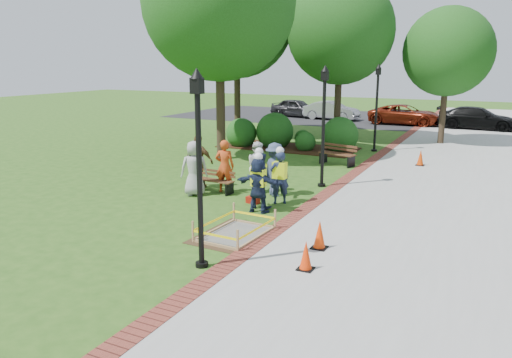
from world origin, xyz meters
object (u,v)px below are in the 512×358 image
at_px(cone_front, 306,256).
at_px(lamp_near, 199,155).
at_px(wet_concrete_pad, 236,227).
at_px(bench_near, 215,186).
at_px(hivis_worker_b, 280,175).
at_px(hivis_worker_a, 258,183).
at_px(hivis_worker_c, 259,178).

relative_size(cone_front, lamp_near, 0.16).
xyz_separation_m(wet_concrete_pad, bench_near, (-2.71, 3.49, 0.00)).
bearing_deg(wet_concrete_pad, hivis_worker_b, 93.37).
bearing_deg(bench_near, hivis_worker_b, -5.79).
relative_size(lamp_near, hivis_worker_a, 2.36).
relative_size(hivis_worker_a, hivis_worker_c, 0.97).
bearing_deg(hivis_worker_b, hivis_worker_a, -99.07).
height_order(wet_concrete_pad, bench_near, bench_near).
xyz_separation_m(bench_near, hivis_worker_c, (2.14, -0.94, 0.69)).
distance_m(wet_concrete_pad, hivis_worker_b, 3.31).
bearing_deg(wet_concrete_pad, cone_front, -27.84).
bearing_deg(bench_near, cone_front, -42.97).
height_order(lamp_near, hivis_worker_a, lamp_near).
distance_m(cone_front, hivis_worker_c, 4.88).
distance_m(wet_concrete_pad, hivis_worker_a, 2.23).
xyz_separation_m(lamp_near, hivis_worker_c, (-0.86, 4.64, -1.56)).
bearing_deg(hivis_worker_a, cone_front, -50.52).
xyz_separation_m(wet_concrete_pad, hivis_worker_a, (-0.37, 2.10, 0.66)).
xyz_separation_m(bench_near, cone_front, (5.11, -4.76, 0.08)).
relative_size(hivis_worker_a, hivis_worker_b, 0.99).
bearing_deg(bench_near, hivis_worker_c, -23.75).
distance_m(lamp_near, hivis_worker_c, 4.97).
bearing_deg(cone_front, hivis_worker_b, 119.91).
height_order(wet_concrete_pad, lamp_near, lamp_near).
xyz_separation_m(bench_near, hivis_worker_b, (2.52, -0.26, 0.67)).
height_order(wet_concrete_pad, hivis_worker_a, hivis_worker_a).
height_order(wet_concrete_pad, cone_front, cone_front).
bearing_deg(hivis_worker_a, lamp_near, -80.98).
height_order(lamp_near, hivis_worker_b, lamp_near).
bearing_deg(hivis_worker_b, cone_front, -60.09).
relative_size(wet_concrete_pad, hivis_worker_a, 1.33).
distance_m(wet_concrete_pad, hivis_worker_c, 2.71).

